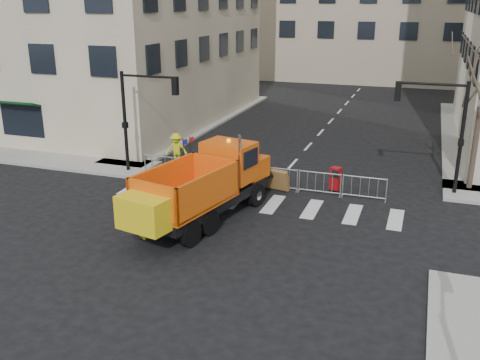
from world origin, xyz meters
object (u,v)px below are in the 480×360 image
(plow_truck, at_px, (203,185))
(cop_a, at_px, (243,171))
(cop_c, at_px, (239,178))
(worker, at_px, (177,150))
(newspaper_box, at_px, (336,178))
(cop_b, at_px, (237,179))

(plow_truck, height_order, cop_a, plow_truck)
(cop_c, distance_m, worker, 5.38)
(cop_a, relative_size, newspaper_box, 1.66)
(plow_truck, relative_size, cop_c, 5.60)
(cop_b, relative_size, worker, 0.90)
(cop_a, xyz_separation_m, worker, (-4.54, 1.97, 0.16))
(cop_a, distance_m, worker, 4.96)
(cop_b, height_order, newspaper_box, cop_b)
(cop_c, bearing_deg, cop_a, -138.41)
(worker, bearing_deg, cop_b, -47.98)
(worker, height_order, newspaper_box, worker)
(plow_truck, height_order, worker, plow_truck)
(cop_b, height_order, cop_c, cop_c)
(cop_b, xyz_separation_m, newspaper_box, (4.28, 2.05, -0.13))
(cop_b, bearing_deg, newspaper_box, -149.61)
(plow_truck, height_order, newspaper_box, plow_truck)
(worker, bearing_deg, cop_c, -46.55)
(worker, bearing_deg, plow_truck, -71.18)
(cop_b, relative_size, cop_c, 0.98)
(newspaper_box, bearing_deg, plow_truck, -110.22)
(cop_a, relative_size, cop_b, 1.09)
(cop_b, bearing_deg, worker, -27.99)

